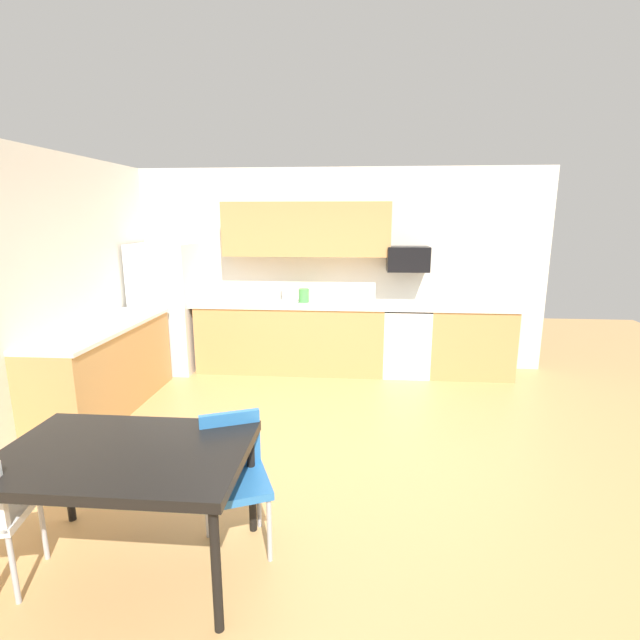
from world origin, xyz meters
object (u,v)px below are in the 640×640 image
Objects in this scene: oven_range at (405,340)px; chair_near_table at (234,471)px; dining_table at (124,460)px; kettle at (304,296)px; refrigerator at (167,308)px; microwave at (408,259)px.

oven_range reaches higher than chair_near_table.
kettle is at bearing 81.14° from dining_table.
refrigerator is 1.89× the size of oven_range.
microwave reaches higher than oven_range.
chair_near_table is (1.82, -3.39, -0.35)m from refrigerator.
chair_near_table is (-1.40, -3.57, -1.02)m from microwave.
microwave reaches higher than kettle.
microwave reaches higher than dining_table.
dining_table is at bearing -116.98° from microwave.
microwave is (3.21, 0.18, 0.67)m from refrigerator.
dining_table is (-1.95, -3.84, -0.82)m from microwave.
kettle is (0.03, 3.52, 0.52)m from chair_near_table.
kettle reaches higher than dining_table.
refrigerator is at bearing -176.79° from microwave.
microwave is 4.38m from dining_table.
refrigerator is 3.87m from dining_table.
oven_range is at bearing -90.00° from microwave.
kettle is (-1.36, 0.05, 0.56)m from oven_range.
microwave is at bearing 68.60° from chair_near_table.
microwave is at bearing 3.21° from refrigerator.
oven_range is at bearing 62.40° from dining_table.
kettle is at bearing 4.02° from refrigerator.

